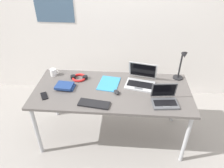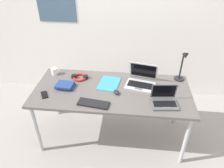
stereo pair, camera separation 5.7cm
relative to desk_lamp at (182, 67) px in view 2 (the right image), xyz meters
name	(u,v)px [view 2 (the right image)]	position (x,y,z in m)	size (l,w,h in m)	color
ground_plane	(112,134)	(-0.80, -0.28, -0.94)	(12.00, 12.00, 0.00)	gray
wall_back	(120,13)	(-0.80, 0.82, 0.36)	(6.00, 0.13, 2.60)	silver
desk	(112,94)	(-0.80, -0.28, -0.25)	(1.80, 0.80, 0.74)	#595451
desk_lamp	(182,67)	(0.00, 0.00, 0.00)	(0.12, 0.18, 0.40)	black
laptop_near_lamp	(164,100)	(-0.23, -0.47, -0.16)	(0.29, 0.24, 0.20)	#515459
laptop_center	(141,81)	(-0.47, -0.13, -0.15)	(0.39, 0.36, 0.24)	#B7BABC
external_keyboard	(93,103)	(-0.97, -0.56, -0.19)	(0.33, 0.12, 0.02)	black
computer_mouse	(117,92)	(-0.74, -0.34, -0.18)	(0.06, 0.10, 0.03)	black
cell_phone	(44,95)	(-1.54, -0.45, -0.19)	(0.06, 0.14, 0.01)	black
headphones	(80,77)	(-1.22, -0.07, -0.18)	(0.21, 0.18, 0.04)	red
book_stack	(65,86)	(-1.35, -0.28, -0.17)	(0.22, 0.17, 0.05)	navy
paper_folder_front_right	(109,83)	(-0.85, -0.16, -0.19)	(0.23, 0.31, 0.01)	#338CC6
coffee_mug	(54,71)	(-1.56, -0.02, -0.15)	(0.11, 0.08, 0.09)	white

